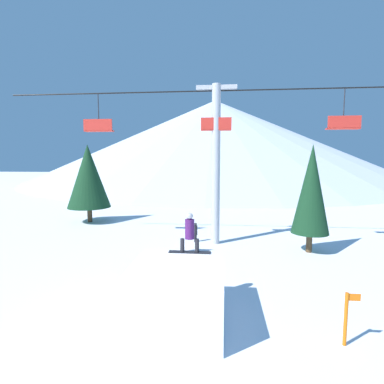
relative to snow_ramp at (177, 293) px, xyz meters
name	(u,v)px	position (x,y,z in m)	size (l,w,h in m)	color
ground_plane	(162,332)	(-0.37, -0.70, -0.94)	(220.00, 220.00, 0.00)	white
mountain_ridge	(215,141)	(-0.37, 65.63, 8.76)	(86.52, 86.52, 19.40)	silver
snow_ramp	(177,293)	(0.00, 0.00, 0.00)	(2.93, 3.46, 1.87)	white
snowboarder	(190,233)	(0.26, 1.27, 1.66)	(1.50, 0.33, 1.44)	black
chairlift	(216,153)	(1.01, 9.11, 4.62)	(25.55, 0.52, 9.60)	#B2B2B7
pine_tree_near	(311,189)	(6.29, 7.88, 2.60)	(2.04, 2.04, 6.03)	#4C3823
pine_tree_far	(88,176)	(-9.53, 14.51, 2.87)	(3.47, 3.47, 6.41)	#4C3823
trail_marker	(346,317)	(4.85, -0.81, -0.11)	(0.41, 0.10, 1.53)	orange
distant_skier	(195,231)	(-0.24, 9.32, -0.27)	(0.24, 0.24, 1.23)	black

